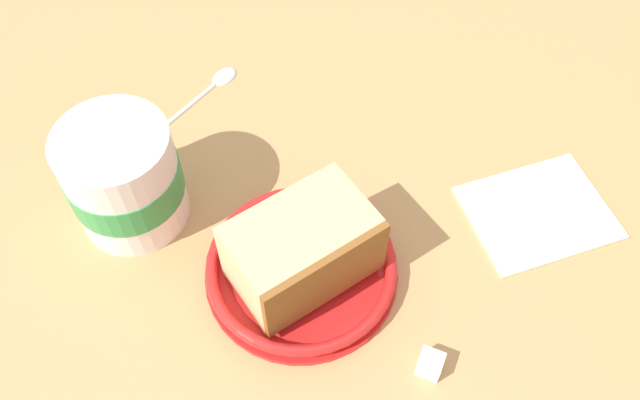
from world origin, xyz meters
TOP-DOWN VIEW (x-y plane):
  - ground_plane at (0.00, 0.00)cm, footprint 128.57×128.57cm
  - small_plate at (-6.12, -2.50)cm, footprint 16.00×16.00cm
  - cake_slice at (-6.38, -2.58)cm, footprint 10.16×12.67cm
  - tea_mug at (4.38, 9.70)cm, footprint 10.34×10.07cm
  - teaspoon at (17.09, 0.35)cm, footprint 8.33×11.26cm
  - folded_napkin at (-6.56, -24.22)cm, footprint 10.04×12.49cm
  - sugar_cube at (-16.84, -9.47)cm, footprint 2.56×2.56cm

SIDE VIEW (x-z plane):
  - ground_plane at x=0.00cm, z-range -3.43..0.00cm
  - folded_napkin at x=-6.56cm, z-range 0.00..0.60cm
  - teaspoon at x=17.09cm, z-range -0.05..0.75cm
  - sugar_cube at x=-16.84cm, z-range 0.00..1.82cm
  - small_plate at x=-6.12cm, z-range -0.01..1.95cm
  - cake_slice at x=-6.38cm, z-range 0.99..7.74cm
  - tea_mug at x=4.38cm, z-range 0.04..10.03cm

